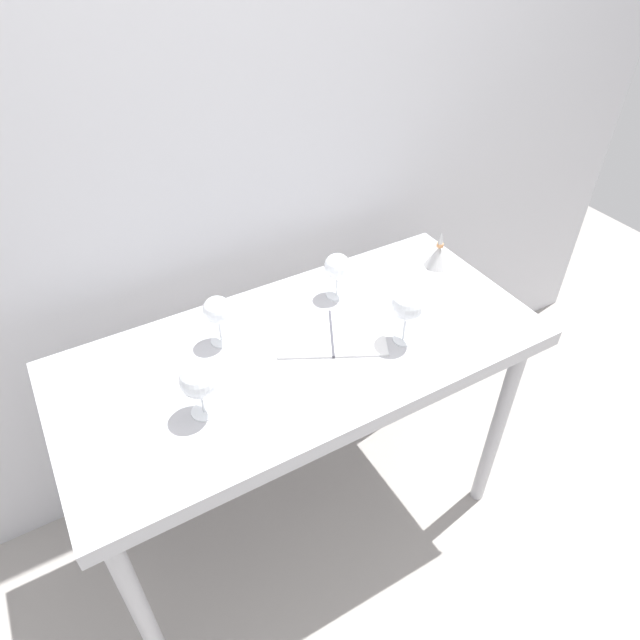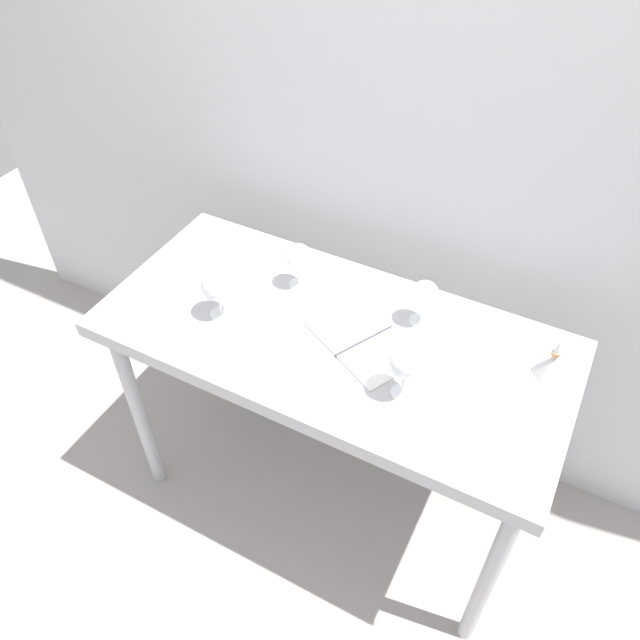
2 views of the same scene
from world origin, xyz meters
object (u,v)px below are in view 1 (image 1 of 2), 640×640
object	(u,v)px
decanter_funnel	(438,256)
wine_glass_near_right	(407,306)
open_notebook	(331,333)
wine_glass_near_left	(198,381)
tasting_sheet_lower	(374,278)
wine_glass_far_right	(337,268)
tasting_sheet_upper	(153,361)
wine_glass_far_left	(217,311)

from	to	relation	value
decanter_funnel	wine_glass_near_right	bearing A→B (deg)	-142.55
open_notebook	decanter_funnel	distance (m)	0.52
wine_glass_near_left	tasting_sheet_lower	world-z (taller)	wine_glass_near_left
wine_glass_near_right	wine_glass_far_right	bearing A→B (deg)	101.03
wine_glass_far_right	tasting_sheet_upper	distance (m)	0.61
wine_glass_far_left	decanter_funnel	xyz separation A→B (m)	(0.79, -0.01, -0.07)
wine_glass_near_left	wine_glass_far_left	distance (m)	0.27
tasting_sheet_lower	tasting_sheet_upper	bearing A→B (deg)	150.00
open_notebook	tasting_sheet_lower	xyz separation A→B (m)	(0.27, 0.17, -0.00)
wine_glass_near_left	wine_glass_far_right	xyz separation A→B (m)	(0.55, 0.25, -0.01)
wine_glass_far_left	wine_glass_far_right	bearing A→B (deg)	3.23
wine_glass_near_left	decanter_funnel	world-z (taller)	wine_glass_near_left
tasting_sheet_lower	decanter_funnel	size ratio (longest dim) A/B	1.71
wine_glass_near_right	wine_glass_near_left	world-z (taller)	wine_glass_near_right
wine_glass_far_right	tasting_sheet_upper	world-z (taller)	wine_glass_far_right
decanter_funnel	wine_glass_far_left	bearing A→B (deg)	179.62
wine_glass_near_right	wine_glass_far_left	world-z (taller)	wine_glass_near_right
tasting_sheet_upper	open_notebook	bearing A→B (deg)	-11.29
wine_glass_far_right	wine_glass_far_left	size ratio (longest dim) A/B	0.97
wine_glass_near_left	tasting_sheet_upper	bearing A→B (deg)	102.91
tasting_sheet_upper	wine_glass_near_left	bearing A→B (deg)	-71.32
wine_glass_near_left	open_notebook	bearing A→B (deg)	12.53
wine_glass_far_left	tasting_sheet_upper	xyz separation A→B (m)	(-0.20, 0.02, -0.11)
wine_glass_far_left	decanter_funnel	size ratio (longest dim) A/B	1.21
tasting_sheet_upper	tasting_sheet_lower	xyz separation A→B (m)	(0.76, 0.02, 0.00)
open_notebook	tasting_sheet_lower	bearing A→B (deg)	60.06
tasting_sheet_lower	decanter_funnel	world-z (taller)	decanter_funnel
open_notebook	decanter_funnel	world-z (taller)	decanter_funnel
wine_glass_far_right	tasting_sheet_lower	xyz separation A→B (m)	(0.16, 0.02, -0.10)
wine_glass_near_right	wine_glass_far_left	size ratio (longest dim) A/B	1.15
decanter_funnel	open_notebook	bearing A→B (deg)	-165.69
open_notebook	wine_glass_far_right	bearing A→B (deg)	81.54
wine_glass_near_right	open_notebook	xyz separation A→B (m)	(-0.17, 0.13, -0.12)
wine_glass_far_right	open_notebook	world-z (taller)	wine_glass_far_right
wine_glass_far_right	tasting_sheet_lower	size ratio (longest dim) A/B	0.69
wine_glass_near_right	wine_glass_near_left	distance (m)	0.60
wine_glass_near_left	tasting_sheet_lower	size ratio (longest dim) A/B	0.74
decanter_funnel	tasting_sheet_upper	bearing A→B (deg)	178.68
wine_glass_far_left	open_notebook	world-z (taller)	wine_glass_far_left
wine_glass_near_left	decanter_funnel	xyz separation A→B (m)	(0.93, 0.22, -0.07)
wine_glass_far_left	tasting_sheet_lower	world-z (taller)	wine_glass_far_left
wine_glass_near_right	tasting_sheet_lower	distance (m)	0.34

